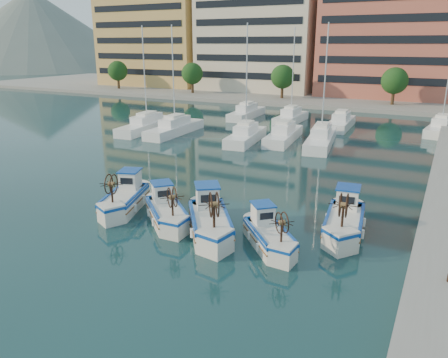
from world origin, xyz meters
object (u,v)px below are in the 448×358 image
Objects in this scene: fishing_boat_a at (125,197)px; fishing_boat_e at (345,219)px; fishing_boat_b at (166,210)px; fishing_boat_c at (210,219)px; fishing_boat_d at (268,233)px.

fishing_boat_e is (12.58, 2.56, 0.03)m from fishing_boat_a.
fishing_boat_b is 0.84× the size of fishing_boat_c.
fishing_boat_c is 1.03× the size of fishing_boat_e.
fishing_boat_e is (2.98, 3.30, 0.12)m from fishing_boat_d.
fishing_boat_b is 1.06× the size of fishing_boat_d.
fishing_boat_d is (9.60, -0.74, -0.09)m from fishing_boat_a.
fishing_boat_a is 3.38m from fishing_boat_b.
fishing_boat_d is at bearing -23.39° from fishing_boat_a.
fishing_boat_d is at bearing -139.88° from fishing_boat_e.
fishing_boat_c is at bearing -25.61° from fishing_boat_a.
fishing_boat_c is 1.27× the size of fishing_boat_d.
fishing_boat_e is at bearing -7.93° from fishing_boat_c.
fishing_boat_a is 9.63m from fishing_boat_d.
fishing_boat_e reaches higher than fishing_boat_d.
fishing_boat_b is at bearing -169.34° from fishing_boat_e.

